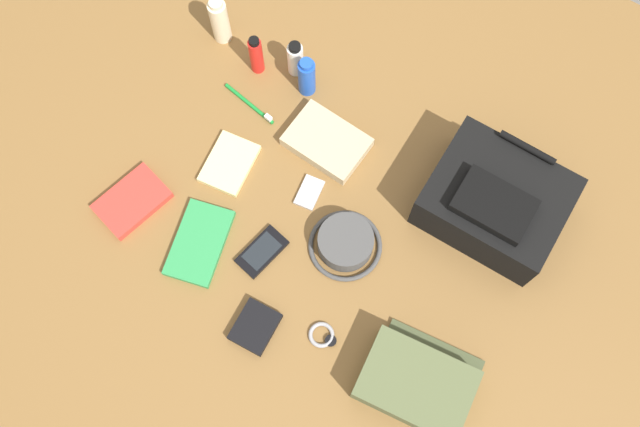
{
  "coord_description": "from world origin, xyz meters",
  "views": [
    {
      "loc": [
        0.29,
        -0.47,
        1.68
      ],
      "look_at": [
        0.0,
        0.0,
        0.04
      ],
      "focal_mm": 39.73,
      "sensor_mm": 36.0,
      "label": 1
    }
  ],
  "objects": [
    {
      "name": "wallet",
      "position": [
        0.02,
        -0.31,
        0.01
      ],
      "size": [
        0.1,
        0.12,
        0.02
      ],
      "primitive_type": "cube",
      "rotation": [
        0.0,
        0.0,
        0.07
      ],
      "color": "black",
      "rests_on": "ground_plane"
    },
    {
      "name": "bucket_hat",
      "position": [
        0.09,
        -0.03,
        0.03
      ],
      "size": [
        0.18,
        0.18,
        0.06
      ],
      "color": "#484848",
      "rests_on": "ground_plane"
    },
    {
      "name": "media_player",
      "position": [
        -0.06,
        0.04,
        0.01
      ],
      "size": [
        0.06,
        0.09,
        0.01
      ],
      "color": "#B7B7BC",
      "rests_on": "ground_plane"
    },
    {
      "name": "ground_plane",
      "position": [
        0.0,
        0.0,
        -0.01
      ],
      "size": [
        2.64,
        2.02,
        0.02
      ],
      "primitive_type": "cube",
      "color": "brown",
      "rests_on": "ground"
    },
    {
      "name": "wristwatch",
      "position": [
        0.16,
        -0.25,
        0.01
      ],
      "size": [
        0.07,
        0.06,
        0.01
      ],
      "color": "#99999E",
      "rests_on": "ground_plane"
    },
    {
      "name": "toothbrush",
      "position": [
        -0.32,
        0.17,
        0.01
      ],
      "size": [
        0.17,
        0.04,
        0.02
      ],
      "color": "#198C33",
      "rests_on": "ground_plane"
    },
    {
      "name": "cell_phone",
      "position": [
        -0.07,
        -0.15,
        0.01
      ],
      "size": [
        0.09,
        0.14,
        0.01
      ],
      "color": "black",
      "rests_on": "ground_plane"
    },
    {
      "name": "travel_guidebook",
      "position": [
        -0.22,
        -0.21,
        0.01
      ],
      "size": [
        0.17,
        0.23,
        0.02
      ],
      "color": "#2D934C",
      "rests_on": "ground_plane"
    },
    {
      "name": "toothpaste_tube",
      "position": [
        -0.28,
        0.32,
        0.06
      ],
      "size": [
        0.04,
        0.04,
        0.12
      ],
      "color": "white",
      "rests_on": "ground_plane"
    },
    {
      "name": "lotion_bottle",
      "position": [
        -0.51,
        0.3,
        0.07
      ],
      "size": [
        0.05,
        0.05,
        0.16
      ],
      "color": "beige",
      "rests_on": "ground_plane"
    },
    {
      "name": "folded_towel",
      "position": [
        -0.09,
        0.18,
        0.02
      ],
      "size": [
        0.21,
        0.15,
        0.04
      ],
      "primitive_type": "cube",
      "rotation": [
        0.0,
        0.0,
        -0.05
      ],
      "color": "#C6B289",
      "rests_on": "ground_plane"
    },
    {
      "name": "notepad",
      "position": [
        -0.27,
        -0.0,
        0.01
      ],
      "size": [
        0.13,
        0.16,
        0.02
      ],
      "primitive_type": "cube",
      "rotation": [
        0.0,
        0.0,
        0.14
      ],
      "color": "beige",
      "rests_on": "ground_plane"
    },
    {
      "name": "sunscreen_spray",
      "position": [
        -0.37,
        0.27,
        0.07
      ],
      "size": [
        0.04,
        0.04,
        0.14
      ],
      "color": "red",
      "rests_on": "ground_plane"
    },
    {
      "name": "backpack",
      "position": [
        0.35,
        0.24,
        0.07
      ],
      "size": [
        0.32,
        0.27,
        0.17
      ],
      "color": "black",
      "rests_on": "ground_plane"
    },
    {
      "name": "paperback_novel",
      "position": [
        -0.42,
        -0.22,
        0.01
      ],
      "size": [
        0.16,
        0.2,
        0.02
      ],
      "color": "red",
      "rests_on": "ground_plane"
    },
    {
      "name": "toiletry_pouch",
      "position": [
        0.4,
        -0.23,
        0.04
      ],
      "size": [
        0.27,
        0.24,
        0.08
      ],
      "color": "#56603D",
      "rests_on": "ground_plane"
    },
    {
      "name": "deodorant_spray",
      "position": [
        -0.22,
        0.29,
        0.06
      ],
      "size": [
        0.05,
        0.05,
        0.13
      ],
      "color": "blue",
      "rests_on": "ground_plane"
    }
  ]
}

